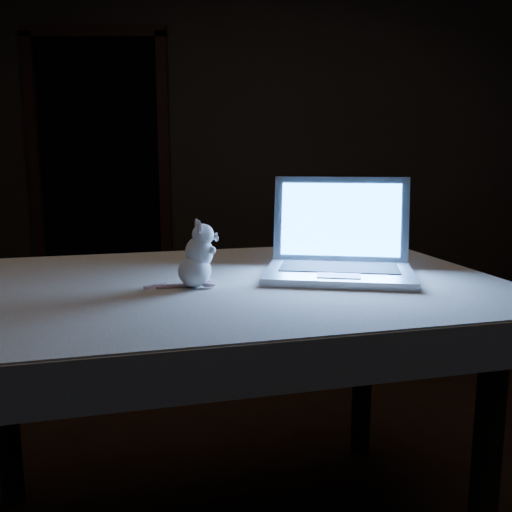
# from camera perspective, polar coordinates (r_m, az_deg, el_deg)

# --- Properties ---
(floor) EXTENTS (5.00, 5.00, 0.00)m
(floor) POSITION_cam_1_polar(r_m,az_deg,el_deg) (2.21, -3.04, -23.37)
(floor) COLOR black
(floor) RESTS_ON ground
(back_wall) EXTENTS (4.50, 0.04, 2.60)m
(back_wall) POSITION_cam_1_polar(r_m,az_deg,el_deg) (4.34, -1.02, 11.25)
(back_wall) COLOR black
(back_wall) RESTS_ON ground
(doorway) EXTENTS (1.06, 0.36, 2.13)m
(doorway) POSITION_cam_1_polar(r_m,az_deg,el_deg) (4.51, -15.26, 7.87)
(doorway) COLOR black
(doorway) RESTS_ON back_wall
(table) EXTENTS (1.78, 1.39, 0.84)m
(table) POSITION_cam_1_polar(r_m,az_deg,el_deg) (1.83, -3.84, -15.74)
(table) COLOR black
(table) RESTS_ON floor
(tablecloth) EXTENTS (1.75, 1.23, 0.11)m
(tablecloth) POSITION_cam_1_polar(r_m,az_deg,el_deg) (1.67, -0.95, -4.68)
(tablecloth) COLOR beige
(tablecloth) RESTS_ON table
(laptop) EXTENTS (0.49, 0.44, 0.30)m
(laptop) POSITION_cam_1_polar(r_m,az_deg,el_deg) (1.73, 8.41, 2.73)
(laptop) COLOR silver
(laptop) RESTS_ON tablecloth
(plush_mouse) EXTENTS (0.15, 0.15, 0.19)m
(plush_mouse) POSITION_cam_1_polar(r_m,az_deg,el_deg) (1.61, -6.19, 0.21)
(plush_mouse) COLOR white
(plush_mouse) RESTS_ON tablecloth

